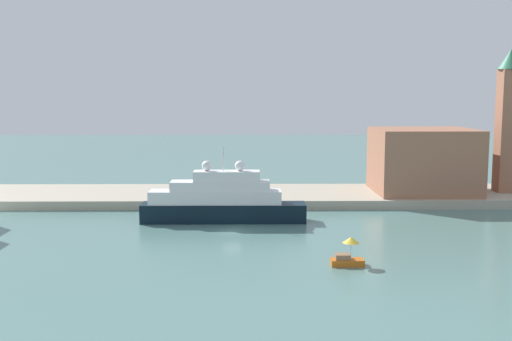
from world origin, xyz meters
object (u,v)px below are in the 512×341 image
Objects in this scene: bell_tower at (508,116)px; mooring_bollard at (239,198)px; parked_car at (166,194)px; large_yacht at (221,201)px; person_figure at (201,192)px; harbor_building at (423,161)px; small_motorboat at (348,255)px.

bell_tower is 50.06m from mooring_bollard.
parked_car is at bearing -175.08° from bell_tower.
large_yacht reaches higher than person_figure.
small_motorboat is at bearing -115.66° from harbor_building.
mooring_bollard is (-12.68, 34.19, 0.64)m from small_motorboat.
parked_car is 2.68× the size of person_figure.
harbor_building is at bearing -179.38° from bell_tower.
bell_tower is at bearing 9.35° from mooring_bollard.
harbor_building is at bearing 13.18° from mooring_bollard.
parked_car is 6.92× the size of mooring_bollard.
bell_tower is at bearing 0.62° from harbor_building.
bell_tower is at bearing 4.92° from parked_car.
small_motorboat is at bearing -69.65° from mooring_bollard.
small_motorboat is 2.18× the size of person_figure.
mooring_bollard is at bearing -166.82° from harbor_building.
parked_car is (-45.35, -5.02, -5.08)m from harbor_building.
harbor_building reaches higher than large_yacht.
parked_car is 5.85m from person_figure.
bell_tower is 14.92× the size of person_figure.
person_figure is (-4.20, 13.74, -0.80)m from large_yacht.
harbor_building is (35.35, 18.05, 4.10)m from large_yacht.
harbor_building is 40.08m from person_figure.
large_yacht is 1.42× the size of harbor_building.
harbor_building is at bearing 6.31° from parked_car.
small_motorboat is 0.21× the size of harbor_building.
mooring_bollard is at bearing -26.48° from person_figure.
large_yacht is at bearing -160.06° from bell_tower.
bell_tower is 5.56× the size of parked_car.
small_motorboat is at bearing -129.75° from bell_tower.
harbor_building reaches higher than person_figure.
bell_tower reaches higher than harbor_building.
mooring_bollard is (12.55, -2.66, -0.28)m from parked_car.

